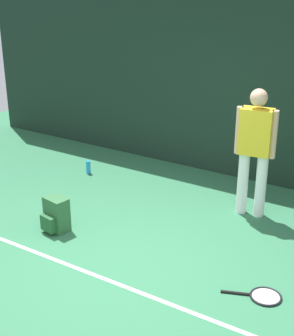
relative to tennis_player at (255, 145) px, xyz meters
The scene contains 7 objects.
ground_plane 2.21m from the tennis_player, 110.52° to the right, with size 12.00×12.00×0.00m, color #2D6B47.
back_fence 1.43m from the tennis_player, 121.60° to the left, with size 10.00×0.10×3.00m, color #192D23.
court_line 2.57m from the tennis_player, 107.03° to the right, with size 9.00×0.05×0.00m, color white.
tennis_player is the anchor object (origin of this frame).
tennis_racket 2.10m from the tennis_player, 64.04° to the right, with size 0.63×0.42×0.03m.
backpack 2.66m from the tennis_player, 136.96° to the right, with size 0.33×0.32×0.44m.
water_bottle 2.85m from the tennis_player, behind, with size 0.07×0.07×0.21m, color #268CD8.
Camera 1 is at (2.81, -4.00, 3.08)m, focal length 54.03 mm.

